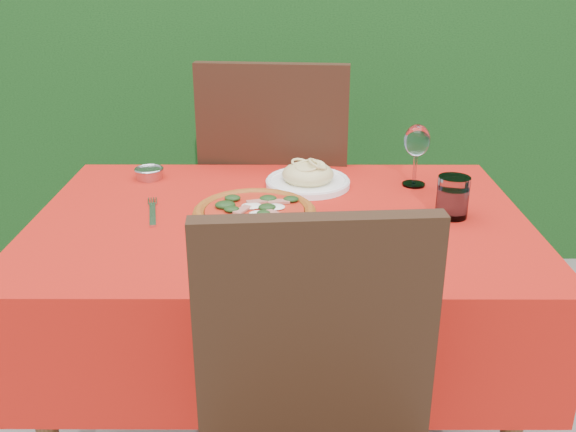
{
  "coord_description": "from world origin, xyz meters",
  "views": [
    {
      "loc": [
        0.02,
        -1.53,
        1.37
      ],
      "look_at": [
        0.02,
        -0.05,
        0.77
      ],
      "focal_mm": 40.0,
      "sensor_mm": 36.0,
      "label": 1
    }
  ],
  "objects_px": {
    "pasta_plate": "(308,178)",
    "steel_ramekin": "(149,174)",
    "wine_glass": "(417,143)",
    "water_glass": "(452,199)",
    "chair_far": "(277,190)",
    "pizza_plate": "(255,217)",
    "fork": "(153,214)"
  },
  "relations": [
    {
      "from": "pizza_plate",
      "to": "steel_ramekin",
      "type": "bearing_deg",
      "value": 132.13
    },
    {
      "from": "chair_far",
      "to": "steel_ramekin",
      "type": "height_order",
      "value": "chair_far"
    },
    {
      "from": "pizza_plate",
      "to": "wine_glass",
      "type": "height_order",
      "value": "wine_glass"
    },
    {
      "from": "water_glass",
      "to": "wine_glass",
      "type": "relative_size",
      "value": 0.59
    },
    {
      "from": "wine_glass",
      "to": "pizza_plate",
      "type": "bearing_deg",
      "value": -145.14
    },
    {
      "from": "chair_far",
      "to": "pizza_plate",
      "type": "height_order",
      "value": "chair_far"
    },
    {
      "from": "fork",
      "to": "chair_far",
      "type": "bearing_deg",
      "value": 50.05
    },
    {
      "from": "pizza_plate",
      "to": "steel_ramekin",
      "type": "height_order",
      "value": "pizza_plate"
    },
    {
      "from": "pasta_plate",
      "to": "steel_ramekin",
      "type": "height_order",
      "value": "pasta_plate"
    },
    {
      "from": "water_glass",
      "to": "fork",
      "type": "xyz_separation_m",
      "value": [
        -0.77,
        0.0,
        -0.04
      ]
    },
    {
      "from": "steel_ramekin",
      "to": "pasta_plate",
      "type": "bearing_deg",
      "value": -7.65
    },
    {
      "from": "steel_ramekin",
      "to": "pizza_plate",
      "type": "bearing_deg",
      "value": -47.87
    },
    {
      "from": "pasta_plate",
      "to": "fork",
      "type": "height_order",
      "value": "pasta_plate"
    },
    {
      "from": "chair_far",
      "to": "pasta_plate",
      "type": "height_order",
      "value": "chair_far"
    },
    {
      "from": "water_glass",
      "to": "wine_glass",
      "type": "bearing_deg",
      "value": 102.5
    },
    {
      "from": "pizza_plate",
      "to": "pasta_plate",
      "type": "xyz_separation_m",
      "value": [
        0.14,
        0.31,
        -0.0
      ]
    },
    {
      "from": "wine_glass",
      "to": "pasta_plate",
      "type": "bearing_deg",
      "value": -179.08
    },
    {
      "from": "water_glass",
      "to": "fork",
      "type": "relative_size",
      "value": 0.5
    },
    {
      "from": "pizza_plate",
      "to": "pasta_plate",
      "type": "relative_size",
      "value": 1.37
    },
    {
      "from": "chair_far",
      "to": "water_glass",
      "type": "bearing_deg",
      "value": 133.94
    },
    {
      "from": "fork",
      "to": "water_glass",
      "type": "bearing_deg",
      "value": -11.91
    },
    {
      "from": "pasta_plate",
      "to": "pizza_plate",
      "type": "bearing_deg",
      "value": -114.33
    },
    {
      "from": "pasta_plate",
      "to": "steel_ramekin",
      "type": "xyz_separation_m",
      "value": [
        -0.47,
        0.06,
        -0.01
      ]
    },
    {
      "from": "pizza_plate",
      "to": "wine_glass",
      "type": "xyz_separation_m",
      "value": [
        0.45,
        0.31,
        0.1
      ]
    },
    {
      "from": "water_glass",
      "to": "steel_ramekin",
      "type": "distance_m",
      "value": 0.89
    },
    {
      "from": "steel_ramekin",
      "to": "water_glass",
      "type": "bearing_deg",
      "value": -19.59
    },
    {
      "from": "pizza_plate",
      "to": "steel_ramekin",
      "type": "distance_m",
      "value": 0.5
    },
    {
      "from": "pasta_plate",
      "to": "wine_glass",
      "type": "distance_m",
      "value": 0.33
    },
    {
      "from": "water_glass",
      "to": "fork",
      "type": "height_order",
      "value": "water_glass"
    },
    {
      "from": "chair_far",
      "to": "water_glass",
      "type": "relative_size",
      "value": 9.94
    },
    {
      "from": "pasta_plate",
      "to": "steel_ramekin",
      "type": "distance_m",
      "value": 0.48
    },
    {
      "from": "wine_glass",
      "to": "steel_ramekin",
      "type": "bearing_deg",
      "value": 175.71
    }
  ]
}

